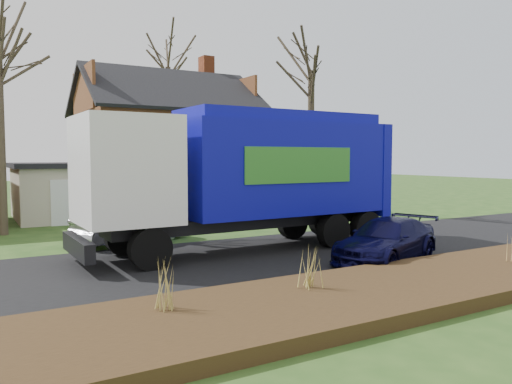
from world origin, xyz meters
TOP-DOWN VIEW (x-y plane):
  - ground at (0.00, 0.00)m, footprint 120.00×120.00m
  - road at (0.00, 0.00)m, footprint 80.00×7.00m
  - mulch_verge at (0.00, -5.30)m, footprint 80.00×3.50m
  - main_house at (1.49, 13.91)m, footprint 12.95×8.95m
  - garbage_truck at (0.32, 1.20)m, footprint 10.93×3.15m
  - silver_sedan at (-2.78, 4.56)m, footprint 4.53×2.95m
  - navy_wagon at (2.93, -2.46)m, footprint 4.73×3.15m
  - tree_front_east at (8.26, 8.63)m, footprint 3.99×3.99m
  - tree_back at (4.73, 20.97)m, footprint 4.09×4.09m
  - grass_clump_west at (-4.78, -4.63)m, footprint 0.34×0.28m
  - grass_clump_mid at (-1.60, -4.77)m, footprint 0.34×0.28m

SIDE VIEW (x-z plane):
  - ground at x=0.00m, z-range 0.00..0.00m
  - road at x=0.00m, z-range 0.00..0.02m
  - mulch_verge at x=0.00m, z-range 0.00..0.30m
  - navy_wagon at x=2.93m, z-range 0.00..1.27m
  - silver_sedan at x=-2.78m, z-range 0.00..1.41m
  - grass_clump_west at x=-4.78m, z-range 0.30..1.20m
  - grass_clump_mid at x=-1.60m, z-range 0.30..1.25m
  - garbage_truck at x=0.32m, z-range 0.36..5.01m
  - main_house at x=1.49m, z-range -0.60..8.66m
  - tree_front_east at x=8.26m, z-range 3.46..14.53m
  - tree_back at x=4.73m, z-range 4.32..17.26m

